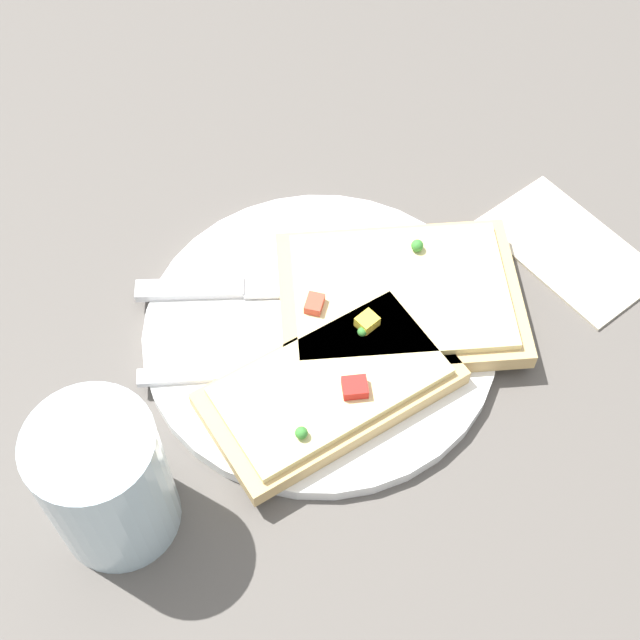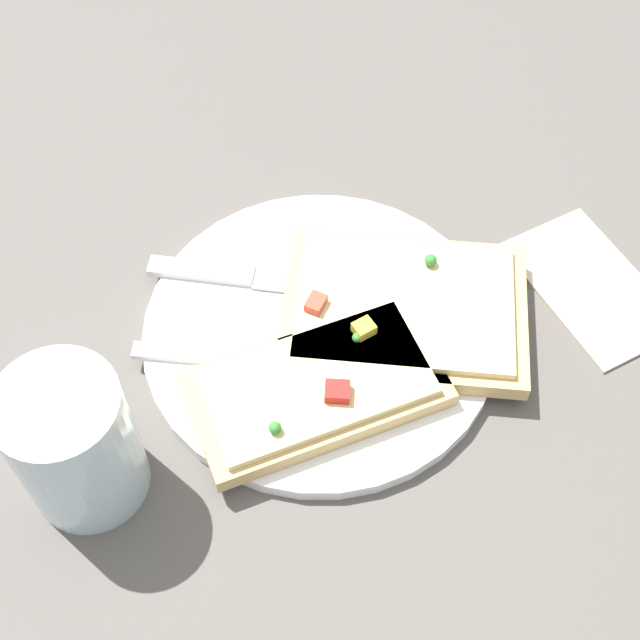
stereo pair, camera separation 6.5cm
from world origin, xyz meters
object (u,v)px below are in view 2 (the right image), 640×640
at_px(drinking_glass, 75,444).
at_px(napkin, 591,285).
at_px(fork, 308,364).
at_px(knife, 265,279).
at_px(plate, 320,332).
at_px(pizza_slice_main, 404,308).
at_px(pizza_slice_corner, 316,387).

xyz_separation_m(drinking_glass, napkin, (0.03, 0.40, -0.05)).
bearing_deg(napkin, fork, -98.15).
xyz_separation_m(fork, knife, (-0.08, 0.01, 0.00)).
height_order(fork, drinking_glass, drinking_glass).
bearing_deg(drinking_glass, napkin, 85.96).
relative_size(plate, knife, 1.42).
distance_m(fork, drinking_glass, 0.17).
relative_size(fork, pizza_slice_main, 0.92).
relative_size(plate, pizza_slice_main, 1.19).
bearing_deg(napkin, pizza_slice_corner, -92.42).
xyz_separation_m(pizza_slice_corner, napkin, (0.01, 0.24, -0.02)).
height_order(plate, pizza_slice_main, pizza_slice_main).
bearing_deg(plate, knife, -163.61).
relative_size(knife, pizza_slice_main, 0.84).
bearing_deg(pizza_slice_main, plate, 15.38).
bearing_deg(pizza_slice_corner, knife, 89.64).
distance_m(knife, pizza_slice_corner, 0.11).
distance_m(plate, fork, 0.04).
bearing_deg(fork, knife, 119.38).
bearing_deg(pizza_slice_corner, drinking_glass, 179.57).
height_order(pizza_slice_main, pizza_slice_corner, same).
distance_m(plate, pizza_slice_corner, 0.06).
xyz_separation_m(knife, napkin, (0.12, 0.22, -0.01)).
xyz_separation_m(pizza_slice_main, pizza_slice_corner, (0.03, -0.09, -0.00)).
relative_size(plate, drinking_glass, 2.38).
xyz_separation_m(fork, pizza_slice_main, (-0.01, 0.08, 0.01)).
bearing_deg(pizza_slice_main, pizza_slice_corner, 51.57).
height_order(knife, pizza_slice_corner, pizza_slice_corner).
bearing_deg(fork, plate, 81.42).
relative_size(fork, knife, 1.09).
bearing_deg(pizza_slice_main, knife, -11.64).
distance_m(plate, napkin, 0.22).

